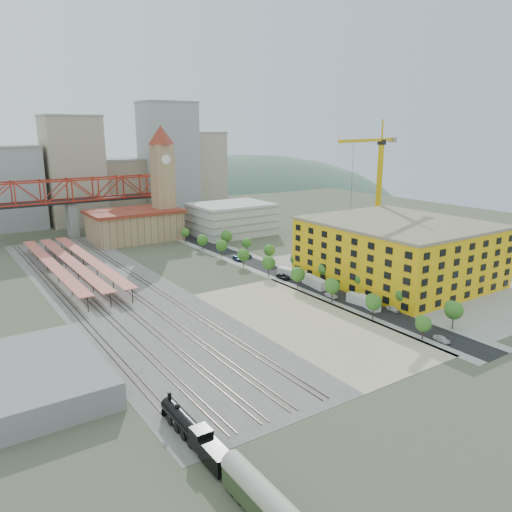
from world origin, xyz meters
TOP-DOWN VIEW (x-y plane):
  - ground at (0.00, 0.00)m, footprint 400.00×400.00m
  - ballast_strip at (-36.00, 17.50)m, footprint 36.00×165.00m
  - dirt_lot at (-4.00, -31.50)m, footprint 28.00×67.00m
  - street_asphalt at (16.00, 15.00)m, footprint 12.00×170.00m
  - sidewalk_west at (10.50, 15.00)m, footprint 3.00×170.00m
  - sidewalk_east at (21.50, 15.00)m, footprint 3.00×170.00m
  - construction_pad at (45.00, -20.00)m, footprint 50.00×90.00m
  - rail_tracks at (-37.80, 17.50)m, footprint 26.56×160.00m
  - platform_canopies at (-41.00, 45.00)m, footprint 16.00×80.00m
  - station_hall at (-5.00, 82.00)m, footprint 38.00×24.00m
  - clock_tower at (8.00, 79.99)m, footprint 12.00×12.00m
  - parking_garage at (36.00, 70.00)m, footprint 34.00×26.00m
  - truss_bridge at (-25.00, 105.00)m, footprint 94.00×9.60m
  - construction_building at (42.00, -20.00)m, footprint 44.60×50.60m
  - warehouse at (-66.00, -30.00)m, footprint 22.00×32.00m
  - street_trees at (16.00, 5.00)m, footprint 15.40×124.40m
  - skyline at (7.47, 142.31)m, footprint 133.00×46.00m
  - distant_hills at (45.28, 260.00)m, footprint 647.00×264.00m
  - locomotive at (-50.00, -60.28)m, footprint 2.66×20.52m
  - coach at (-50.00, -80.19)m, footprint 2.95×17.10m
  - tower_crane at (60.44, 7.38)m, footprint 44.23×17.88m
  - site_trailer_a at (16.00, -33.07)m, footprint 4.43×9.28m
  - site_trailer_b at (16.00, -31.11)m, footprint 3.72×9.56m
  - site_trailer_c at (16.00, -11.30)m, footprint 3.92×10.51m
  - site_trailer_d at (16.00, -0.20)m, footprint 4.96×10.61m
  - car_0 at (13.00, -58.28)m, footprint 1.81×4.07m
  - car_1 at (13.00, -21.96)m, footprint 1.73×4.33m
  - car_2 at (13.00, 0.37)m, footprint 2.58×5.35m
  - car_3 at (13.00, 28.03)m, footprint 2.60×5.39m
  - car_4 at (19.00, -39.07)m, footprint 1.77×4.03m
  - car_5 at (19.00, -10.03)m, footprint 2.37×4.84m
  - car_6 at (19.00, 17.83)m, footprint 2.78×4.94m
  - car_7 at (19.00, 30.97)m, footprint 2.07×4.86m

SIDE VIEW (x-z plane):
  - distant_hills at x=45.28m, z-range -193.04..33.96m
  - ground at x=0.00m, z-range 0.00..0.00m
  - street_trees at x=16.00m, z-range -4.00..4.00m
  - sidewalk_west at x=10.50m, z-range 0.00..0.04m
  - sidewalk_east at x=21.50m, z-range 0.00..0.04m
  - ballast_strip at x=-36.00m, z-range 0.00..0.06m
  - dirt_lot at x=-4.00m, z-range 0.00..0.06m
  - street_asphalt at x=16.00m, z-range 0.00..0.06m
  - construction_pad at x=45.00m, z-range 0.00..0.06m
  - rail_tracks at x=-37.80m, z-range 0.06..0.24m
  - car_6 at x=19.00m, z-range 0.00..1.30m
  - car_4 at x=19.00m, z-range 0.00..1.35m
  - car_0 at x=13.00m, z-range 0.00..1.36m
  - car_7 at x=19.00m, z-range 0.00..1.40m
  - car_1 at x=13.00m, z-range 0.00..1.40m
  - car_2 at x=13.00m, z-range 0.00..1.47m
  - car_3 at x=13.00m, z-range 0.00..1.51m
  - car_5 at x=19.00m, z-range 0.00..1.53m
  - site_trailer_a at x=16.00m, z-range 0.00..2.46m
  - site_trailer_b at x=16.00m, z-range 0.00..2.55m
  - site_trailer_c at x=16.00m, z-range 0.00..2.81m
  - site_trailer_d at x=16.00m, z-range 0.00..2.81m
  - locomotive at x=-50.00m, z-range -0.65..4.48m
  - warehouse at x=-66.00m, z-range 0.00..5.00m
  - coach at x=-50.00m, z-range 0.17..5.54m
  - platform_canopies at x=-41.00m, z-range 1.93..6.06m
  - station_hall at x=-5.00m, z-range 0.12..13.22m
  - parking_garage at x=36.00m, z-range 0.00..14.00m
  - construction_building at x=42.00m, z-range 0.01..18.81m
  - truss_bridge at x=-25.00m, z-range 6.06..31.66m
  - skyline at x=7.47m, z-range -7.19..52.81m
  - clock_tower at x=8.00m, z-range 2.70..54.70m
  - tower_crane at x=60.44m, z-range 5.83..55.59m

